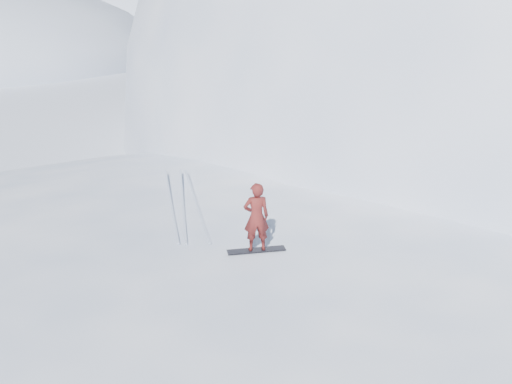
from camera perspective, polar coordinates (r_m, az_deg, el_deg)
ground at (r=13.55m, az=0.13°, el=-17.49°), size 400.00×400.00×0.00m
near_ridge at (r=16.08m, az=3.65°, el=-10.98°), size 36.00×28.00×4.80m
peak_shoulder at (r=33.44m, az=17.23°, el=4.57°), size 28.00×24.00×18.00m
far_ridge_c at (r=127.48m, az=-19.35°, el=14.87°), size 140.00×90.00×36.00m
wind_bumps at (r=15.30m, az=-2.09°, el=-12.70°), size 16.00×14.40×1.00m
snowboard at (r=13.42m, az=0.03°, el=-5.82°), size 1.40×0.50×0.02m
snowboarder at (r=13.09m, az=0.03°, el=-2.52°), size 0.66×0.50×1.65m
board_tracks at (r=16.60m, az=-7.31°, el=-0.84°), size 1.98×5.95×0.04m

